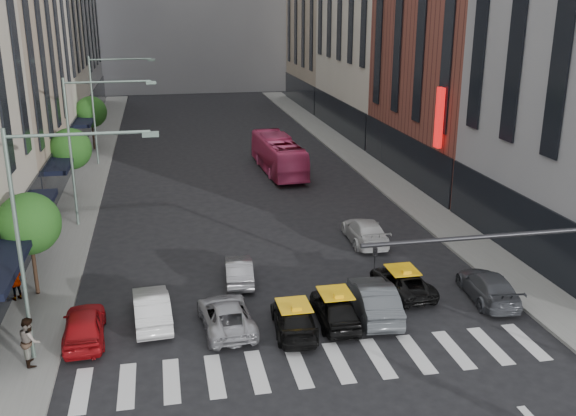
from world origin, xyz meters
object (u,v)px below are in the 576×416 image
taxi_left (294,319)px  pedestrian_far (16,282)px  car_red (84,325)px  bus (278,155)px  taxi_center (335,308)px  pedestrian_near (30,341)px  streetlamp_near (43,215)px  streetlamp_far (104,96)px  streetlamp_mid (85,132)px  car_white_front (152,308)px

taxi_left → pedestrian_far: (-12.00, 5.27, 0.42)m
car_red → bus: size_ratio=0.39×
taxi_center → pedestrian_near: 12.36m
car_red → bus: bearing=-119.6°
streetlamp_near → streetlamp_far: same height
streetlamp_mid → taxi_left: 19.13m
streetlamp_far → taxi_center: 33.72m
streetlamp_far → taxi_center: size_ratio=2.21×
bus → pedestrian_near: (-14.67, -27.16, -0.36)m
car_red → car_white_front: (2.72, 1.03, 0.01)m
streetlamp_near → taxi_center: (11.36, 0.68, -5.21)m
streetlamp_near → car_white_front: size_ratio=2.09×
streetlamp_mid → bus: size_ratio=0.86×
streetlamp_far → pedestrian_near: bearing=-91.6°
streetlamp_mid → taxi_center: bearing=-53.4°
streetlamp_far → pedestrian_near: size_ratio=4.71×
car_red → pedestrian_far: pedestrian_far is taller
streetlamp_near → car_red: size_ratio=2.19×
bus → car_red: bearing=60.5°
streetlamp_mid → car_red: streetlamp_mid is taller
car_white_front → pedestrian_far: bearing=-31.6°
streetlamp_near → pedestrian_far: (-2.56, 5.50, -4.88)m
car_white_front → taxi_center: size_ratio=1.06×
streetlamp_near → pedestrian_near: streetlamp_near is taller
car_white_front → taxi_left: size_ratio=1.03×
streetlamp_near → taxi_left: streetlamp_near is taller
streetlamp_far → taxi_center: bearing=-70.1°
streetlamp_near → car_white_front: 6.70m
streetlamp_far → pedestrian_far: size_ratio=5.14×
car_red → taxi_center: size_ratio=1.01×
streetlamp_far → bus: bearing=-21.1°
car_white_front → pedestrian_near: 5.28m
pedestrian_far → streetlamp_near: bearing=79.5°
taxi_left → bus: bus is taller
taxi_center → bus: bus is taller
pedestrian_near → taxi_left: bearing=-102.6°
streetlamp_far → car_white_front: streetlamp_far is taller
taxi_left → pedestrian_near: pedestrian_near is taller
car_white_front → bus: (10.17, 24.44, 0.75)m
pedestrian_far → car_red: bearing=93.2°
taxi_left → pedestrian_near: 10.41m
streetlamp_far → taxi_left: bearing=-73.4°
streetlamp_near → bus: bearing=62.8°
streetlamp_far → pedestrian_far: streetlamp_far is taller
taxi_left → bus: bearing=-94.8°
streetlamp_far → pedestrian_near: streetlamp_far is taller
streetlamp_near → pedestrian_near: (-0.93, -0.45, -4.80)m
bus → pedestrian_far: 26.75m
car_white_front → pedestrian_far: 6.93m
taxi_left → taxi_center: taxi_center is taller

